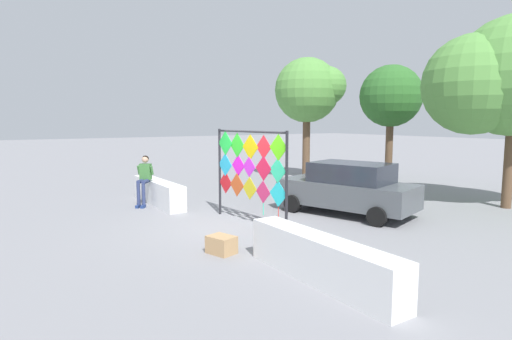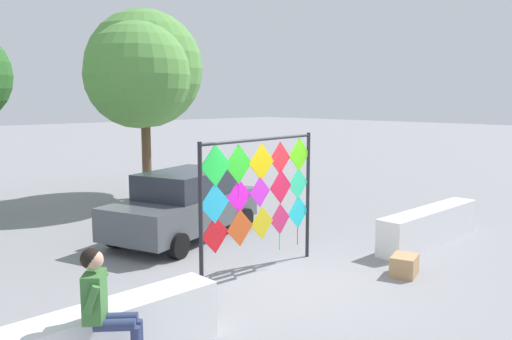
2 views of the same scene
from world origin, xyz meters
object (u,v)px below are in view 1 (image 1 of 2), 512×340
Objects in this scene: kite_display_rack at (249,166)px; tree_far_right at (391,95)px; tree_broadleaf at (508,82)px; tree_palm_like at (310,90)px; seated_vendor at (144,176)px; parked_car at (348,188)px; cardboard_box_large at (221,245)px.

kite_display_rack is 0.59× the size of tree_far_right.
tree_broadleaf is 1.05× the size of tree_palm_like.
tree_broadleaf is 4.99m from tree_far_right.
tree_broadleaf reaches higher than seated_vendor.
parked_car is 5.11m from cardboard_box_large.
kite_display_rack is 1.83× the size of seated_vendor.
tree_broadleaf is 1.18× the size of tree_far_right.
parked_car is 6.88m from tree_far_right.
cardboard_box_large is at bearing -2.34° from seated_vendor.
tree_broadleaf is at bearing 5.40° from tree_palm_like.
seated_vendor is 0.29× the size of tree_palm_like.
seated_vendor is 9.44m from tree_palm_like.
tree_broadleaf reaches higher than tree_far_right.
kite_display_rack is 0.53× the size of tree_palm_like.
parked_car is 0.75× the size of tree_palm_like.
tree_palm_like reaches higher than seated_vendor.
tree_broadleaf is 8.50m from tree_palm_like.
tree_far_right reaches higher than cardboard_box_large.
tree_broadleaf is at bearing 86.01° from cardboard_box_large.
seated_vendor is 11.79m from tree_broadleaf.
cardboard_box_large is 10.40m from tree_broadleaf.
parked_car is at bearing -31.38° from tree_palm_like.
kite_display_rack is 3.21m from parked_car.
kite_display_rack is 0.50× the size of tree_broadleaf.
cardboard_box_large is at bearing -75.37° from parked_car.
tree_far_right reaches higher than parked_car.
tree_far_right is (-4.27, 10.30, 3.64)m from cardboard_box_large.
kite_display_rack is 0.70× the size of parked_car.
tree_broadleaf is at bearing 67.69° from parked_car.
parked_car is at bearing 46.35° from seated_vendor.
cardboard_box_large is (5.74, -0.23, -0.79)m from seated_vendor.
tree_broadleaf is (0.67, 9.67, 3.75)m from cardboard_box_large.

